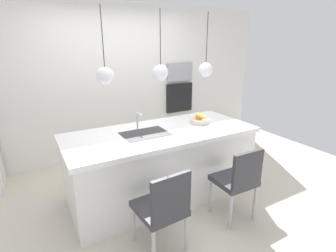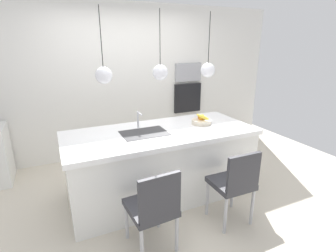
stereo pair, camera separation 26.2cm
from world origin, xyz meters
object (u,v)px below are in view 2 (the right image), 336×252
fruit_bowl (201,120)px  oven (187,98)px  chair_near (153,206)px  chair_middle (235,182)px  microwave (188,72)px

fruit_bowl → oven: size_ratio=0.47×
chair_near → chair_middle: 0.95m
chair_middle → oven: bearing=72.8°
microwave → chair_middle: size_ratio=0.61×
fruit_bowl → chair_middle: (-0.13, -0.93, -0.43)m
microwave → chair_middle: (-0.76, -2.46, -0.90)m
microwave → oven: size_ratio=0.96×
chair_near → oven: bearing=55.4°
oven → chair_middle: size_ratio=0.63×
oven → chair_middle: oven is taller
chair_near → chair_middle: (0.95, 0.01, 0.02)m
oven → fruit_bowl: bearing=-112.2°
oven → chair_near: size_ratio=0.64×
fruit_bowl → oven: (0.63, 1.54, -0.03)m
oven → microwave: bearing=0.0°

